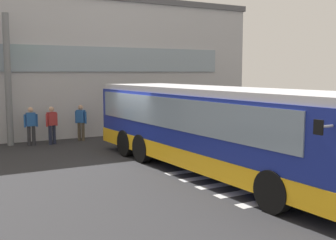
{
  "coord_description": "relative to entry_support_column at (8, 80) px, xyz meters",
  "views": [
    {
      "loc": [
        -6.23,
        -13.59,
        3.18
      ],
      "look_at": [
        0.71,
        -0.81,
        1.5
      ],
      "focal_mm": 44.47,
      "sensor_mm": 36.0,
      "label": 1
    }
  ],
  "objects": [
    {
      "name": "passenger_at_curb_edge",
      "position": [
        3.08,
        -0.24,
        -1.9
      ],
      "size": [
        0.44,
        0.45,
        1.68
      ],
      "color": "#4C4233",
      "rests_on": "ground"
    },
    {
      "name": "ground_plane",
      "position": [
        3.73,
        -5.4,
        -2.84
      ],
      "size": [
        80.0,
        90.0,
        0.02
      ],
      "primitive_type": "cube",
      "color": "#2B2B2D",
      "rests_on": "ground"
    },
    {
      "name": "bay_paint_stripes",
      "position": [
        5.73,
        -9.6,
        -2.83
      ],
      "size": [
        4.4,
        3.96,
        0.01
      ],
      "color": "silver",
      "rests_on": "ground"
    },
    {
      "name": "bus_main_foreground",
      "position": [
        4.91,
        -8.24,
        -1.5
      ],
      "size": [
        3.23,
        11.6,
        2.7
      ],
      "color": "navy",
      "rests_on": "ground"
    },
    {
      "name": "passenger_near_column",
      "position": [
        0.8,
        -0.46,
        -1.9
      ],
      "size": [
        0.59,
        0.23,
        1.68
      ],
      "color": "#2D2D33",
      "rests_on": "ground"
    },
    {
      "name": "entry_support_column",
      "position": [
        0.0,
        0.0,
        0.0
      ],
      "size": [
        0.28,
        0.28,
        5.66
      ],
      "primitive_type": "cylinder",
      "color": "slate",
      "rests_on": "ground"
    },
    {
      "name": "passenger_by_doorway",
      "position": [
        1.66,
        -0.61,
        -1.9
      ],
      "size": [
        0.55,
        0.35,
        1.68
      ],
      "color": "#1E2338",
      "rests_on": "ground"
    },
    {
      "name": "terminal_building",
      "position": [
        3.06,
        6.17,
        0.64
      ],
      "size": [
        20.55,
        13.8,
        6.96
      ],
      "color": "#B7B7BC",
      "rests_on": "ground"
    }
  ]
}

